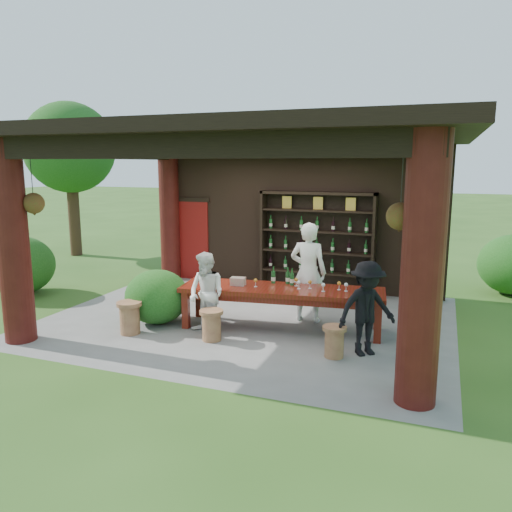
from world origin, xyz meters
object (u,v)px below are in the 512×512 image
(wine_shelf, at_px, (317,243))
(stool_far_left, at_px, (130,317))
(guest_man, at_px, (367,309))
(tasting_table, at_px, (282,294))
(guest_woman, at_px, (207,294))
(napkin_basket, at_px, (238,281))
(stool_near_right, at_px, (334,341))
(stool_near_left, at_px, (212,324))
(host, at_px, (308,272))

(wine_shelf, xyz_separation_m, stool_far_left, (-2.32, -3.94, -0.85))
(guest_man, bearing_deg, tasting_table, 117.66)
(guest_woman, relative_size, napkin_basket, 5.48)
(stool_far_left, bearing_deg, tasting_table, 26.59)
(wine_shelf, distance_m, guest_man, 3.86)
(tasting_table, bearing_deg, stool_near_right, -40.51)
(tasting_table, relative_size, stool_far_left, 6.45)
(wine_shelf, height_order, tasting_table, wine_shelf)
(stool_near_left, relative_size, stool_far_left, 0.92)
(tasting_table, bearing_deg, wine_shelf, 91.01)
(host, distance_m, guest_woman, 1.97)
(host, bearing_deg, tasting_table, 61.96)
(tasting_table, relative_size, guest_woman, 2.57)
(napkin_basket, bearing_deg, guest_man, -14.72)
(stool_near_right, xyz_separation_m, guest_woman, (-2.28, 0.28, 0.46))
(wine_shelf, relative_size, guest_man, 1.77)
(tasting_table, xyz_separation_m, stool_near_right, (1.16, -0.99, -0.38))
(napkin_basket, bearing_deg, wine_shelf, 75.25)
(host, bearing_deg, stool_near_right, 116.95)
(stool_near_right, xyz_separation_m, host, (-0.85, 1.61, 0.67))
(tasting_table, bearing_deg, host, 62.70)
(host, height_order, guest_woman, host)
(stool_far_left, height_order, napkin_basket, napkin_basket)
(wine_shelf, xyz_separation_m, tasting_table, (0.05, -2.75, -0.51))
(stool_far_left, height_order, host, host)
(host, distance_m, napkin_basket, 1.33)
(tasting_table, height_order, stool_near_left, tasting_table)
(stool_far_left, relative_size, napkin_basket, 2.19)
(wine_shelf, xyz_separation_m, stool_near_right, (1.21, -3.75, -0.89))
(stool_near_right, xyz_separation_m, stool_far_left, (-3.54, -0.19, 0.04))
(tasting_table, xyz_separation_m, stool_near_left, (-0.90, -0.99, -0.36))
(wine_shelf, height_order, stool_near_left, wine_shelf)
(stool_near_right, relative_size, napkin_basket, 1.87)
(wine_shelf, height_order, guest_woman, wine_shelf)
(stool_near_left, distance_m, guest_man, 2.55)
(wine_shelf, xyz_separation_m, host, (0.37, -2.13, -0.22))
(wine_shelf, bearing_deg, stool_near_left, -102.84)
(guest_man, bearing_deg, stool_near_left, 148.16)
(guest_woman, xyz_separation_m, napkin_basket, (0.32, 0.62, 0.11))
(wine_shelf, relative_size, napkin_basket, 10.02)
(guest_woman, bearing_deg, wine_shelf, 91.54)
(stool_near_right, distance_m, guest_woman, 2.34)
(tasting_table, bearing_deg, guest_woman, -147.37)
(tasting_table, relative_size, stool_near_left, 7.02)
(tasting_table, distance_m, stool_far_left, 2.67)
(wine_shelf, bearing_deg, stool_far_left, -120.55)
(stool_near_left, distance_m, stool_near_right, 2.07)
(guest_man, xyz_separation_m, napkin_basket, (-2.39, 0.63, 0.09))
(wine_shelf, relative_size, stool_far_left, 4.58)
(stool_far_left, bearing_deg, host, 33.85)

